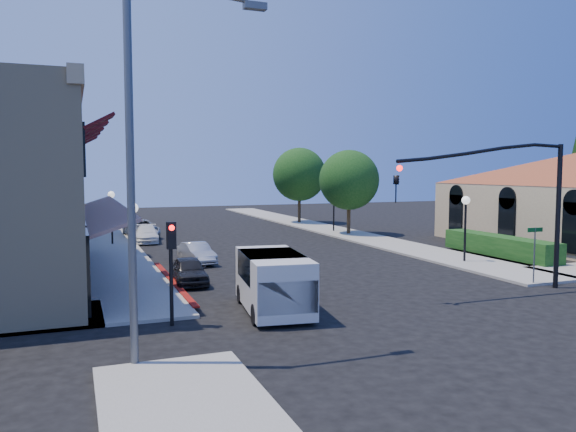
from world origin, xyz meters
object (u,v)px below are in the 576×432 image
object	(u,v)px
cobra_streetlight	(145,156)
lamppost_left_far	(111,204)
street_tree_a	(349,180)
lamppost_left_near	(133,223)
lamppost_right_far	(334,198)
white_van	(273,279)
lamppost_right_near	(466,212)
signal_mast_arm	(518,191)
parked_car_d	(141,229)
street_tree_b	(299,174)
secondary_signal	(171,254)
street_name_sign	(535,246)
parked_car_b	(197,253)
parked_car_c	(147,234)
parked_car_a	(189,271)

from	to	relation	value
cobra_streetlight	lamppost_left_far	world-z (taller)	cobra_streetlight
street_tree_a	lamppost_left_near	size ratio (longest dim) A/B	1.82
lamppost_left_near	lamppost_right_far	distance (m)	23.35
cobra_streetlight	white_van	world-z (taller)	cobra_streetlight
white_van	lamppost_right_far	bearing A→B (deg)	59.65
cobra_streetlight	lamppost_right_near	world-z (taller)	cobra_streetlight
signal_mast_arm	parked_car_d	world-z (taller)	signal_mast_arm
street_tree_b	signal_mast_arm	bearing A→B (deg)	-95.51
secondary_signal	street_name_sign	xyz separation A→B (m)	(15.50, 0.79, -0.62)
signal_mast_arm	parked_car_b	bearing A→B (deg)	132.81
lamppost_left_near	parked_car_c	bearing A→B (deg)	81.22
parked_car_a	parked_car_b	size ratio (longest dim) A/B	1.01
secondary_signal	parked_car_c	bearing A→B (deg)	85.21
lamppost_right_near	white_van	bearing A→B (deg)	-154.89
lamppost_left_far	white_van	size ratio (longest dim) A/B	0.75
street_tree_a	white_van	distance (m)	24.20
lamppost_left_far	cobra_streetlight	bearing A→B (deg)	-91.55
lamppost_left_far	lamppost_right_far	world-z (taller)	same
secondary_signal	lamppost_left_far	bearing A→B (deg)	91.39
lamppost_left_near	parked_car_a	bearing A→B (deg)	-3.34
parked_car_b	street_name_sign	bearing A→B (deg)	-47.92
secondary_signal	lamppost_right_far	bearing A→B (deg)	53.86
parked_car_b	lamppost_right_far	bearing A→B (deg)	32.95
parked_car_a	signal_mast_arm	bearing A→B (deg)	-24.60
street_tree_b	lamppost_left_near	world-z (taller)	street_tree_b
parked_car_c	secondary_signal	bearing A→B (deg)	-88.15
cobra_streetlight	parked_car_c	size ratio (longest dim) A/B	2.38
parked_car_a	parked_car_d	distance (m)	18.13
parked_car_b	street_tree_a	bearing A→B (deg)	26.86
street_tree_b	lamppost_right_far	bearing A→B (deg)	-92.15
street_tree_a	parked_car_a	size ratio (longest dim) A/B	1.91
street_name_sign	lamppost_left_near	xyz separation A→B (m)	(-16.00, 5.80, 1.04)
lamppost_right_near	parked_car_a	bearing A→B (deg)	-179.48
white_van	parked_car_d	size ratio (longest dim) A/B	1.03
street_tree_a	parked_car_a	distance (m)	20.92
lamppost_right_far	white_van	xyz separation A→B (m)	(-12.91, -22.05, -1.57)
parked_car_b	cobra_streetlight	bearing A→B (deg)	-112.81
street_name_sign	white_van	bearing A→B (deg)	-178.81
street_tree_b	lamppost_right_far	xyz separation A→B (m)	(-0.30, -8.00, -1.81)
street_tree_b	street_name_sign	bearing A→B (deg)	-92.50
lamppost_left_far	lamppost_right_near	xyz separation A→B (m)	(17.00, -14.00, 0.00)
white_van	parked_car_d	world-z (taller)	white_van
lamppost_left_near	street_tree_b	bearing A→B (deg)	54.21
lamppost_left_near	lamppost_right_near	distance (m)	17.00
street_tree_b	parked_car_b	xyz separation A→B (m)	(-13.60, -19.00, -3.99)
cobra_streetlight	parked_car_c	world-z (taller)	cobra_streetlight
lamppost_left_far	parked_car_b	size ratio (longest dim) A/B	1.06
secondary_signal	white_van	xyz separation A→B (m)	(3.59, 0.54, -1.15)
white_van	parked_car_a	size ratio (longest dim) A/B	1.41
cobra_streetlight	street_name_sign	world-z (taller)	cobra_streetlight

